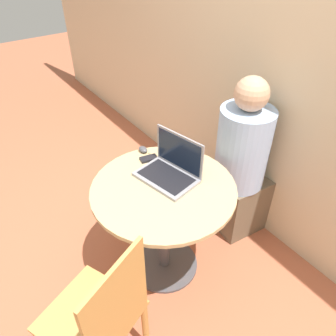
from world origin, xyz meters
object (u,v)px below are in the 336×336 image
laptop (171,169)px  cell_phone (149,158)px  chair_empty (102,320)px  person_seated (245,172)px

laptop → cell_phone: laptop is taller
chair_empty → person_seated: person_seated is taller
laptop → cell_phone: 0.22m
laptop → cell_phone: bearing=-176.2°
chair_empty → person_seated: bearing=105.6°
chair_empty → person_seated: (-0.37, 1.31, 0.02)m
laptop → person_seated: (0.06, 0.61, -0.26)m
cell_phone → person_seated: size_ratio=0.10×
laptop → person_seated: 0.66m
chair_empty → person_seated: size_ratio=0.78×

